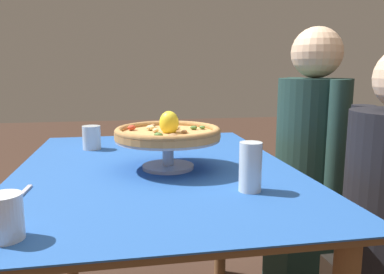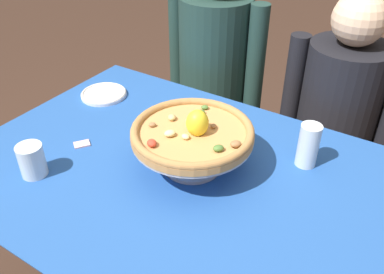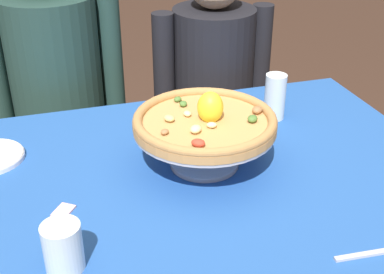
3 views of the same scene
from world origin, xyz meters
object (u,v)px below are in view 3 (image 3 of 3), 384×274
object	(u,v)px
water_glass_front_left	(63,249)
pizza	(205,121)
water_glass_back_right	(275,99)
sugar_packet	(63,211)
diner_right	(212,115)
diner_left	(61,116)
pizza_stand	(205,139)

from	to	relation	value
water_glass_front_left	pizza	bearing A→B (deg)	37.01
water_glass_back_right	sugar_packet	size ratio (longest dim) A/B	2.74
water_glass_front_left	diner_right	distance (m)	1.17
diner_left	diner_right	distance (m)	0.58
pizza	water_glass_back_right	distance (m)	0.35
pizza_stand	water_glass_front_left	distance (m)	0.46
pizza	diner_left	size ratio (longest dim) A/B	0.28
pizza_stand	diner_left	world-z (taller)	diner_left
sugar_packet	diner_left	xyz separation A→B (m)	(0.04, 0.79, -0.15)
pizza_stand	water_glass_back_right	distance (m)	0.34
water_glass_back_right	sugar_packet	distance (m)	0.71
pizza	sugar_packet	xyz separation A→B (m)	(-0.36, -0.10, -0.12)
pizza	water_glass_front_left	distance (m)	0.47
water_glass_front_left	diner_right	xyz separation A→B (m)	(0.63, 0.96, -0.26)
pizza	sugar_packet	world-z (taller)	pizza
water_glass_back_right	water_glass_front_left	world-z (taller)	water_glass_back_right
water_glass_front_left	diner_left	xyz separation A→B (m)	(0.05, 0.97, -0.19)
water_glass_front_left	diner_right	size ratio (longest dim) A/B	0.09
pizza_stand	diner_right	bearing A→B (deg)	69.32
pizza	water_glass_front_left	world-z (taller)	pizza
sugar_packet	diner_right	xyz separation A→B (m)	(0.62, 0.78, -0.22)
diner_left	diner_right	world-z (taller)	diner_left
pizza	water_glass_back_right	xyz separation A→B (m)	(0.28, 0.19, -0.06)
water_glass_front_left	water_glass_back_right	bearing A→B (deg)	36.03
diner_left	water_glass_front_left	bearing A→B (deg)	-92.69
pizza_stand	water_glass_back_right	size ratio (longest dim) A/B	2.55
diner_right	pizza_stand	bearing A→B (deg)	-110.68
pizza_stand	water_glass_back_right	world-z (taller)	water_glass_back_right
water_glass_back_right	water_glass_front_left	distance (m)	0.81
water_glass_front_left	diner_right	bearing A→B (deg)	56.81
water_glass_back_right	diner_right	size ratio (longest dim) A/B	0.12
sugar_packet	diner_left	bearing A→B (deg)	87.37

